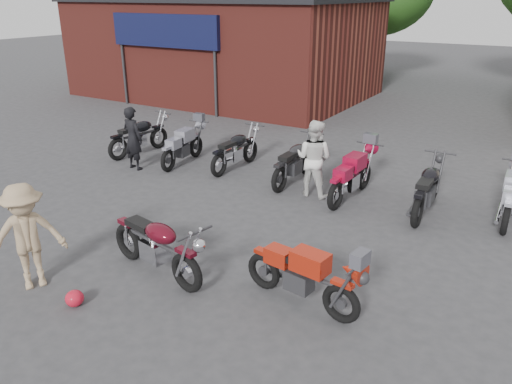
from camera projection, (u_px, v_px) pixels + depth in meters
The scene contains 16 objects.
ground at pixel (196, 296), 7.61m from camera, with size 90.00×90.00×0.00m, color #333336.
brick_building at pixel (227, 49), 22.32m from camera, with size 12.00×8.00×4.00m, color maroon.
tree_1 at pixel (375, 6), 26.10m from camera, with size 5.92×5.92×7.40m, color #204512, non-canonical shape.
vintage_motorcycle at pixel (157, 242), 7.96m from camera, with size 2.10×0.69×1.22m, color #480914, non-canonical shape.
sportbike at pixel (303, 273), 7.21m from camera, with size 1.89×0.62×1.10m, color #AF210E, non-canonical shape.
helmet at pixel (75, 298), 7.34m from camera, with size 0.27×0.27×0.25m, color #B61326.
person_dark at pixel (133, 138), 12.86m from camera, with size 0.60×0.39×1.65m, color black.
person_light at pixel (314, 158), 11.13m from camera, with size 0.85×0.66×1.75m, color silver.
person_tan at pixel (27, 237), 7.59m from camera, with size 1.11×0.64×1.71m, color tan.
row_bike_0 at pixel (139, 134), 14.17m from camera, with size 2.03×0.67×1.18m, color black, non-canonical shape.
row_bike_1 at pixel (183, 144), 13.35m from camera, with size 1.91×0.63×1.11m, color gray, non-canonical shape.
row_bike_2 at pixel (236, 148), 12.95m from camera, with size 1.95×0.64×1.13m, color black, non-canonical shape.
row_bike_3 at pixel (295, 159), 11.99m from camera, with size 2.03×0.67×1.17m, color black, non-canonical shape.
row_bike_4 at pixel (352, 173), 11.04m from camera, with size 2.05×0.68×1.19m, color #A30D30, non-canonical shape.
row_bike_5 at pixel (428, 186), 10.29m from camera, with size 2.09×0.69×1.21m, color black, non-canonical shape.
row_bike_6 at pixel (511, 194), 9.97m from camera, with size 1.98×0.65×1.15m, color #9C9DAA, non-canonical shape.
Camera 1 is at (4.16, -5.05, 4.30)m, focal length 35.00 mm.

